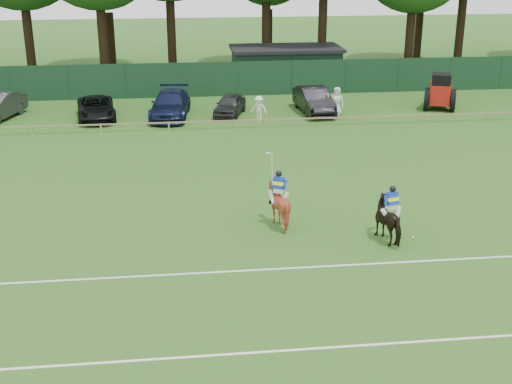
{
  "coord_description": "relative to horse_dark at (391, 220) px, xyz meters",
  "views": [
    {
      "loc": [
        -2.47,
        -22.13,
        10.8
      ],
      "look_at": [
        0.5,
        3.0,
        1.4
      ],
      "focal_mm": 48.0,
      "sensor_mm": 36.0,
      "label": 1
    }
  ],
  "objects": [
    {
      "name": "tractor",
      "position": [
        9.71,
        20.41,
        0.33
      ],
      "size": [
        2.79,
        3.35,
        2.41
      ],
      "rotation": [
        0.0,
        0.0,
        -0.36
      ],
      "color": "#A71A0F",
      "rests_on": "ground"
    },
    {
      "name": "sedan_navy",
      "position": [
        -8.27,
        20.27,
        0.01
      ],
      "size": [
        2.91,
        5.85,
        1.63
      ],
      "primitive_type": "imported",
      "rotation": [
        0.0,
        0.0,
        -0.11
      ],
      "color": "#12193A",
      "rests_on": "ground"
    },
    {
      "name": "pitch_lines",
      "position": [
        -5.38,
        -4.45,
        -0.8
      ],
      "size": [
        60.0,
        5.1,
        0.01
      ],
      "color": "silver",
      "rests_on": "ground"
    },
    {
      "name": "utility_shed",
      "position": [
        0.62,
        29.05,
        0.73
      ],
      "size": [
        8.4,
        4.4,
        3.04
      ],
      "color": "#14331E",
      "rests_on": "ground"
    },
    {
      "name": "spectator_left",
      "position": [
        -2.76,
        18.54,
        -0.0
      ],
      "size": [
        1.19,
        0.94,
        1.61
      ],
      "primitive_type": "imported",
      "rotation": [
        0.0,
        0.0,
        -0.38
      ],
      "color": "silver",
      "rests_on": "ground"
    },
    {
      "name": "rider_dark",
      "position": [
        0.0,
        -0.01,
        0.73
      ],
      "size": [
        0.92,
        0.51,
        1.41
      ],
      "rotation": [
        0.0,
        0.0,
        3.44
      ],
      "color": "silver",
      "rests_on": "ground"
    },
    {
      "name": "polo_ball",
      "position": [
        0.93,
        -0.01,
        -0.76
      ],
      "size": [
        0.09,
        0.09,
        0.09
      ],
      "primitive_type": "sphere",
      "color": "silver",
      "rests_on": "ground"
    },
    {
      "name": "tree_row",
      "position": [
        -3.38,
        34.05,
        -0.81
      ],
      "size": [
        96.0,
        12.0,
        21.0
      ],
      "primitive_type": null,
      "color": "#26561C",
      "rests_on": "ground"
    },
    {
      "name": "horse_chestnut",
      "position": [
        -4.0,
        1.94,
        0.06
      ],
      "size": [
        2.0,
        2.07,
        1.75
      ],
      "primitive_type": "imported",
      "rotation": [
        0.0,
        0.0,
        2.63
      ],
      "color": "maroon",
      "rests_on": "ground"
    },
    {
      "name": "rider_chestnut",
      "position": [
        -4.01,
        1.93,
        0.84
      ],
      "size": [
        0.88,
        0.81,
        2.05
      ],
      "rotation": [
        0.0,
        0.0,
        2.63
      ],
      "color": "silver",
      "rests_on": "ground"
    },
    {
      "name": "estate_black",
      "position": [
        1.12,
        20.38,
        0.01
      ],
      "size": [
        2.11,
        5.1,
        1.64
      ],
      "primitive_type": "imported",
      "rotation": [
        0.0,
        0.0,
        0.08
      ],
      "color": "black",
      "rests_on": "ground"
    },
    {
      "name": "hatch_grey",
      "position": [
        -4.43,
        20.39,
        -0.14
      ],
      "size": [
        2.67,
        4.19,
        1.33
      ],
      "primitive_type": "imported",
      "rotation": [
        0.0,
        0.0,
        -0.31
      ],
      "color": "#28282A",
      "rests_on": "ground"
    },
    {
      "name": "horse_dark",
      "position": [
        0.0,
        0.0,
        0.0
      ],
      "size": [
        1.39,
        2.08,
        1.62
      ],
      "primitive_type": "imported",
      "rotation": [
        0.0,
        0.0,
        3.44
      ],
      "color": "black",
      "rests_on": "ground"
    },
    {
      "name": "ground",
      "position": [
        -5.38,
        -0.95,
        -0.81
      ],
      "size": [
        160.0,
        160.0,
        0.0
      ],
      "primitive_type": "plane",
      "color": "#1E4C14",
      "rests_on": "ground"
    },
    {
      "name": "pitch_rail",
      "position": [
        -5.38,
        17.05,
        -0.36
      ],
      "size": [
        62.1,
        0.1,
        0.5
      ],
      "color": "#997F5B",
      "rests_on": "ground"
    },
    {
      "name": "spectator_right",
      "position": [
        2.43,
        19.42,
        0.12
      ],
      "size": [
        1.05,
        0.87,
        1.85
      ],
      "primitive_type": "imported",
      "rotation": [
        0.0,
        0.0,
        -0.36
      ],
      "color": "silver",
      "rests_on": "ground"
    },
    {
      "name": "suv_black",
      "position": [
        -12.95,
        20.36,
        -0.12
      ],
      "size": [
        2.93,
        5.2,
        1.37
      ],
      "primitive_type": "imported",
      "rotation": [
        0.0,
        0.0,
        0.14
      ],
      "color": "black",
      "rests_on": "ground"
    },
    {
      "name": "perimeter_fence",
      "position": [
        -5.38,
        26.05,
        0.44
      ],
      "size": [
        92.08,
        0.08,
        2.5
      ],
      "color": "#14351E",
      "rests_on": "ground"
    },
    {
      "name": "spectator_mid",
      "position": [
        1.8,
        19.45,
        -0.07
      ],
      "size": [
        0.89,
        0.41,
        1.48
      ],
      "primitive_type": "imported",
      "rotation": [
        0.0,
        0.0,
        -0.05
      ],
      "color": "silver",
      "rests_on": "ground"
    }
  ]
}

